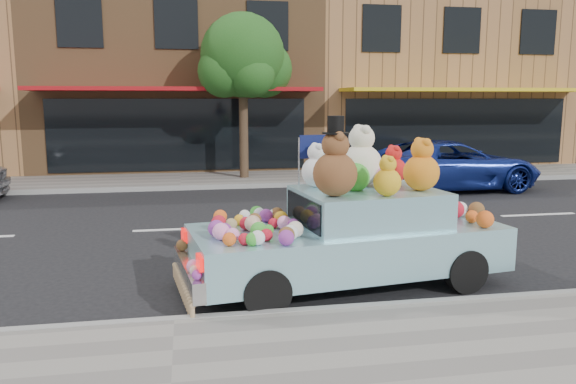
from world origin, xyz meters
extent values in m
plane|color=black|center=(0.00, 0.00, 0.00)|extent=(120.00, 120.00, 0.00)
cube|color=gray|center=(0.00, 6.50, 0.06)|extent=(60.00, 3.00, 0.12)
cube|color=gray|center=(0.00, -5.00, 0.07)|extent=(60.00, 0.12, 0.13)
cube|color=gray|center=(0.00, 5.00, 0.07)|extent=(60.00, 0.12, 0.13)
cube|color=olive|center=(0.00, 12.00, 3.50)|extent=(10.00, 8.00, 7.00)
cube|color=black|center=(0.00, 7.98, 1.40)|extent=(8.50, 0.06, 2.40)
cube|color=#A10E13|center=(0.00, 7.10, 2.90)|extent=(9.00, 1.80, 0.12)
cube|color=black|center=(-3.00, 7.98, 5.00)|extent=(1.40, 0.06, 1.60)
cube|color=black|center=(0.00, 7.98, 5.00)|extent=(1.40, 0.06, 1.60)
cube|color=black|center=(3.00, 7.98, 5.00)|extent=(1.40, 0.06, 1.60)
cube|color=#9A6940|center=(10.00, 12.00, 3.50)|extent=(10.00, 8.00, 7.00)
cube|color=black|center=(10.00, 7.98, 1.40)|extent=(8.50, 0.06, 2.40)
cube|color=yellow|center=(10.00, 7.10, 2.90)|extent=(9.00, 1.80, 0.12)
cube|color=black|center=(7.00, 7.98, 5.00)|extent=(1.40, 0.06, 1.60)
cube|color=black|center=(10.00, 7.98, 5.00)|extent=(1.40, 0.06, 1.60)
cube|color=black|center=(13.00, 7.98, 5.00)|extent=(1.40, 0.06, 1.60)
cylinder|color=#38281C|center=(2.00, 6.50, 1.60)|extent=(0.28, 0.28, 3.20)
sphere|color=#1B4C15|center=(2.00, 6.50, 3.92)|extent=(2.60, 2.60, 2.60)
sphere|color=#1B4C15|center=(2.70, 6.80, 3.52)|extent=(1.80, 1.80, 1.80)
sphere|color=#1B4C15|center=(1.40, 6.30, 3.42)|extent=(1.60, 1.60, 1.60)
sphere|color=#1B4C15|center=(2.20, 5.90, 3.32)|extent=(1.40, 1.40, 1.40)
sphere|color=#1B4C15|center=(1.70, 7.10, 3.62)|extent=(1.60, 1.60, 1.60)
imported|color=navy|center=(7.61, 3.66, 0.71)|extent=(5.24, 2.62, 1.43)
cylinder|color=black|center=(3.87, -4.47, 0.30)|extent=(0.62, 0.28, 0.60)
cylinder|color=black|center=(3.66, -2.92, 0.30)|extent=(0.62, 0.28, 0.60)
cylinder|color=black|center=(1.09, -4.84, 0.30)|extent=(0.62, 0.28, 0.60)
cylinder|color=black|center=(0.88, -3.29, 0.30)|extent=(0.62, 0.28, 0.60)
cube|color=#8FC9D6|center=(2.37, -3.88, 0.55)|extent=(4.49, 2.26, 0.60)
cube|color=#8FC9D6|center=(2.67, -3.84, 1.10)|extent=(2.08, 1.74, 0.50)
cube|color=silver|center=(0.17, -4.18, 0.40)|extent=(0.39, 1.79, 0.26)
cube|color=red|center=(0.31, -4.84, 0.72)|extent=(0.10, 0.29, 0.16)
cube|color=red|center=(0.13, -3.49, 0.72)|extent=(0.10, 0.29, 0.16)
cube|color=black|center=(1.73, -3.97, 1.10)|extent=(0.21, 1.29, 0.40)
sphere|color=brown|center=(2.07, -4.27, 1.64)|extent=(0.58, 0.58, 0.58)
sphere|color=brown|center=(2.07, -4.27, 2.01)|extent=(0.36, 0.36, 0.36)
sphere|color=brown|center=(2.07, -4.40, 2.13)|extent=(0.14, 0.14, 0.14)
sphere|color=brown|center=(2.07, -4.15, 2.13)|extent=(0.14, 0.14, 0.14)
cylinder|color=black|center=(2.07, -4.27, 2.17)|extent=(0.34, 0.34, 0.02)
cylinder|color=black|center=(2.07, -4.27, 2.28)|extent=(0.22, 0.22, 0.22)
sphere|color=beige|center=(2.68, -3.49, 1.65)|extent=(0.61, 0.61, 0.61)
sphere|color=beige|center=(2.68, -3.49, 2.04)|extent=(0.38, 0.38, 0.38)
sphere|color=beige|center=(2.68, -3.62, 2.16)|extent=(0.14, 0.14, 0.14)
sphere|color=beige|center=(2.68, -3.36, 2.16)|extent=(0.14, 0.14, 0.14)
sphere|color=orange|center=(3.36, -4.05, 1.60)|extent=(0.50, 0.50, 0.50)
sphere|color=orange|center=(3.36, -4.05, 1.92)|extent=(0.31, 0.31, 0.31)
sphere|color=orange|center=(3.36, -4.16, 2.02)|extent=(0.12, 0.12, 0.12)
sphere|color=orange|center=(3.36, -3.94, 2.02)|extent=(0.12, 0.12, 0.12)
sphere|color=red|center=(3.21, -3.36, 1.55)|extent=(0.39, 0.39, 0.39)
sphere|color=red|center=(3.21, -3.36, 1.80)|extent=(0.24, 0.24, 0.24)
sphere|color=red|center=(3.21, -3.45, 1.88)|extent=(0.09, 0.09, 0.09)
sphere|color=red|center=(3.21, -3.28, 1.88)|extent=(0.09, 0.09, 0.09)
sphere|color=silver|center=(2.02, -3.47, 1.57)|extent=(0.43, 0.43, 0.43)
sphere|color=silver|center=(2.02, -3.47, 1.84)|extent=(0.27, 0.27, 0.27)
sphere|color=silver|center=(2.02, -3.57, 1.93)|extent=(0.10, 0.10, 0.10)
sphere|color=silver|center=(2.02, -3.38, 1.93)|extent=(0.10, 0.10, 0.10)
sphere|color=gold|center=(2.74, -4.39, 1.53)|extent=(0.36, 0.36, 0.36)
sphere|color=gold|center=(2.74, -4.39, 1.77)|extent=(0.23, 0.23, 0.23)
sphere|color=gold|center=(2.74, -4.46, 1.84)|extent=(0.09, 0.09, 0.09)
sphere|color=gold|center=(2.74, -4.31, 1.84)|extent=(0.09, 0.09, 0.09)
sphere|color=green|center=(2.47, -3.87, 1.53)|extent=(0.40, 0.40, 0.40)
sphere|color=pink|center=(2.96, -3.75, 1.50)|extent=(0.32, 0.32, 0.32)
sphere|color=#AD1222|center=(0.85, -4.64, 0.92)|extent=(0.15, 0.15, 0.15)
sphere|color=#8F7D4E|center=(0.76, -3.86, 0.93)|extent=(0.17, 0.17, 0.17)
sphere|color=#E65015|center=(0.67, -4.66, 0.93)|extent=(0.17, 0.17, 0.17)
sphere|color=silver|center=(1.01, -4.69, 0.94)|extent=(0.18, 0.18, 0.18)
sphere|color=#7C2B84|center=(1.58, -4.01, 0.93)|extent=(0.16, 0.16, 0.16)
sphere|color=#7C2B84|center=(0.63, -4.29, 0.95)|extent=(0.20, 0.20, 0.20)
sphere|color=orange|center=(0.90, -3.57, 0.93)|extent=(0.16, 0.16, 0.16)
sphere|color=green|center=(1.18, -3.26, 0.95)|extent=(0.21, 0.21, 0.21)
sphere|color=silver|center=(1.42, -3.36, 0.94)|extent=(0.18, 0.18, 0.18)
sphere|color=silver|center=(1.44, -4.52, 0.95)|extent=(0.20, 0.20, 0.20)
sphere|color=brown|center=(1.46, -3.37, 0.95)|extent=(0.20, 0.20, 0.20)
sphere|color=brown|center=(1.45, -3.46, 0.93)|extent=(0.15, 0.15, 0.15)
sphere|color=pink|center=(1.47, -3.93, 0.95)|extent=(0.19, 0.19, 0.19)
sphere|color=pink|center=(1.03, -4.00, 0.94)|extent=(0.19, 0.19, 0.19)
sphere|color=#AD1222|center=(1.34, -3.83, 0.92)|extent=(0.14, 0.14, 0.14)
sphere|color=#7C2B84|center=(1.35, -4.76, 0.95)|extent=(0.19, 0.19, 0.19)
sphere|color=#AD1222|center=(0.60, -3.81, 0.95)|extent=(0.21, 0.21, 0.21)
sphere|color=pink|center=(0.73, -4.46, 0.94)|extent=(0.18, 0.18, 0.18)
sphere|color=brown|center=(1.09, -3.69, 0.95)|extent=(0.19, 0.19, 0.19)
sphere|color=green|center=(0.94, -4.70, 0.93)|extent=(0.16, 0.16, 0.16)
sphere|color=green|center=(1.21, -4.20, 0.92)|extent=(0.14, 0.14, 0.14)
sphere|color=#7C2B84|center=(0.91, -3.57, 0.92)|extent=(0.15, 0.15, 0.15)
sphere|color=silver|center=(1.20, -3.29, 0.95)|extent=(0.19, 0.19, 0.19)
sphere|color=#7C2B84|center=(1.46, -3.79, 0.92)|extent=(0.13, 0.13, 0.13)
sphere|color=pink|center=(0.59, -4.35, 0.96)|extent=(0.22, 0.22, 0.22)
sphere|color=#7C2B84|center=(0.54, -4.17, 0.96)|extent=(0.22, 0.22, 0.22)
sphere|color=beige|center=(1.10, -4.16, 0.94)|extent=(0.17, 0.17, 0.17)
sphere|color=#E65015|center=(0.64, -3.38, 0.95)|extent=(0.19, 0.19, 0.19)
sphere|color=#AD1222|center=(1.14, -4.51, 0.93)|extent=(0.16, 0.16, 0.16)
sphere|color=brown|center=(1.37, -4.64, 0.95)|extent=(0.21, 0.21, 0.21)
sphere|color=orange|center=(1.47, -3.65, 0.95)|extent=(0.20, 0.20, 0.20)
sphere|color=#7C2B84|center=(1.29, -3.43, 0.95)|extent=(0.19, 0.19, 0.19)
sphere|color=silver|center=(1.00, -3.32, 0.93)|extent=(0.17, 0.17, 0.17)
sphere|color=green|center=(1.06, -4.36, 0.96)|extent=(0.22, 0.22, 0.22)
sphere|color=#AD1222|center=(0.96, -3.85, 0.94)|extent=(0.18, 0.18, 0.18)
sphere|color=beige|center=(1.53, -4.38, 0.96)|extent=(0.21, 0.21, 0.21)
sphere|color=#D8A88C|center=(1.03, -4.01, 0.97)|extent=(0.22, 0.22, 0.22)
sphere|color=#7C2B84|center=(0.27, -4.90, 0.59)|extent=(0.12, 0.12, 0.12)
sphere|color=beige|center=(0.25, -4.73, 0.59)|extent=(0.12, 0.12, 0.12)
sphere|color=brown|center=(0.10, -3.60, 0.61)|extent=(0.16, 0.16, 0.16)
sphere|color=beige|center=(0.23, -4.57, 0.59)|extent=(0.12, 0.12, 0.12)
sphere|color=pink|center=(0.24, -4.63, 0.61)|extent=(0.17, 0.17, 0.17)
sphere|color=orange|center=(0.25, -4.71, 0.59)|extent=(0.12, 0.12, 0.12)
sphere|color=#E65015|center=(4.19, -4.32, 0.97)|extent=(0.24, 0.24, 0.24)
sphere|color=#AD1222|center=(4.10, -3.65, 0.98)|extent=(0.25, 0.25, 0.25)
sphere|color=beige|center=(3.84, -3.34, 0.96)|extent=(0.22, 0.22, 0.22)
sphere|color=#E65015|center=(4.17, -4.00, 0.94)|extent=(0.18, 0.18, 0.18)
sphere|color=brown|center=(4.41, -3.69, 0.97)|extent=(0.24, 0.24, 0.24)
sphere|color=silver|center=(4.22, -3.56, 0.96)|extent=(0.22, 0.22, 0.22)
cylinder|color=#997A54|center=(0.21, -5.03, 0.17)|extent=(0.06, 0.06, 0.17)
sphere|color=#997A54|center=(0.21, -5.03, 0.26)|extent=(0.07, 0.07, 0.07)
cylinder|color=#997A54|center=(0.19, -4.92, 0.17)|extent=(0.06, 0.06, 0.17)
sphere|color=#997A54|center=(0.19, -4.92, 0.26)|extent=(0.07, 0.07, 0.07)
cylinder|color=#997A54|center=(0.18, -4.80, 0.17)|extent=(0.06, 0.06, 0.17)
sphere|color=#997A54|center=(0.18, -4.80, 0.26)|extent=(0.07, 0.07, 0.07)
cylinder|color=#997A54|center=(0.16, -4.69, 0.17)|extent=(0.06, 0.06, 0.17)
sphere|color=#997A54|center=(0.16, -4.69, 0.26)|extent=(0.07, 0.07, 0.07)
cylinder|color=#997A54|center=(0.15, -4.58, 0.17)|extent=(0.06, 0.06, 0.17)
sphere|color=#997A54|center=(0.15, -4.58, 0.26)|extent=(0.07, 0.07, 0.07)
cylinder|color=#997A54|center=(0.13, -4.47, 0.17)|extent=(0.06, 0.06, 0.17)
sphere|color=#997A54|center=(0.13, -4.47, 0.26)|extent=(0.07, 0.07, 0.07)
cylinder|color=#997A54|center=(0.12, -4.35, 0.17)|extent=(0.06, 0.06, 0.17)
sphere|color=#997A54|center=(0.12, -4.35, 0.26)|extent=(0.07, 0.07, 0.07)
cylinder|color=#997A54|center=(0.10, -4.24, 0.17)|extent=(0.06, 0.06, 0.17)
sphere|color=#997A54|center=(0.10, -4.24, 0.26)|extent=(0.07, 0.07, 0.07)
cylinder|color=#997A54|center=(0.09, -4.13, 0.17)|extent=(0.06, 0.06, 0.17)
sphere|color=#997A54|center=(0.09, -4.13, 0.26)|extent=(0.07, 0.07, 0.07)
cylinder|color=#997A54|center=(0.07, -4.02, 0.17)|extent=(0.06, 0.06, 0.17)
sphere|color=#997A54|center=(0.07, -4.02, 0.26)|extent=(0.07, 0.07, 0.07)
cylinder|color=#997A54|center=(0.06, -3.90, 0.17)|extent=(0.06, 0.06, 0.17)
sphere|color=#997A54|center=(0.06, -3.90, 0.26)|extent=(0.07, 0.07, 0.07)
cylinder|color=#997A54|center=(0.04, -3.79, 0.17)|extent=(0.06, 0.06, 0.17)
sphere|color=#997A54|center=(0.04, -3.79, 0.26)|extent=(0.07, 0.07, 0.07)
cylinder|color=#997A54|center=(0.03, -3.68, 0.17)|extent=(0.06, 0.06, 0.17)
sphere|color=#997A54|center=(0.03, -3.68, 0.26)|extent=(0.07, 0.07, 0.07)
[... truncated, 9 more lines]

